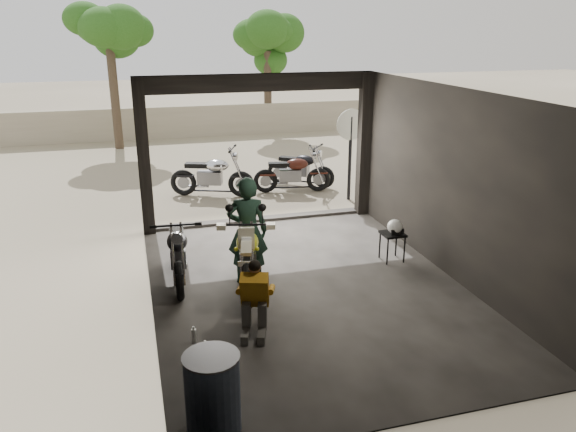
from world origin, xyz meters
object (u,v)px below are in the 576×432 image
helmet (395,227)px  sign_post (351,140)px  outside_bike_b (292,170)px  stool (393,237)px  outside_bike_a (212,172)px  rider (247,231)px  oil_drum (213,394)px  mechanic (254,301)px  left_bike (178,248)px  outside_bike_c (300,165)px  main_bike (248,249)px

helmet → sign_post: size_ratio=0.13×
outside_bike_b → stool: outside_bike_b is taller
outside_bike_b → sign_post: (1.17, -1.03, 0.92)m
outside_bike_a → rider: size_ratio=1.02×
rider → oil_drum: size_ratio=2.04×
mechanic → outside_bike_b: bearing=87.2°
outside_bike_a → sign_post: (3.23, -1.21, 0.87)m
mechanic → rider: bearing=98.6°
outside_bike_a → oil_drum: 8.81m
stool → oil_drum: 5.31m
outside_bike_a → sign_post: 3.55m
left_bike → outside_bike_c: size_ratio=1.06×
outside_bike_b → sign_post: size_ratio=0.77×
main_bike → outside_bike_b: main_bike is taller
stool → helmet: (0.01, -0.05, 0.21)m
outside_bike_a → outside_bike_b: size_ratio=1.08×
main_bike → mechanic: main_bike is taller
mechanic → main_bike: bearing=98.9°
rider → stool: rider is taller
oil_drum → stool: bearing=43.7°
sign_post → oil_drum: bearing=-117.4°
outside_bike_a → sign_post: size_ratio=0.83×
mechanic → sign_post: sign_post is taller
main_bike → helmet: 2.78m
outside_bike_a → stool: outside_bike_a is taller
outside_bike_a → main_bike: bearing=-161.0°
stool → sign_post: (0.68, 3.83, 1.03)m
main_bike → outside_bike_a: main_bike is taller
rider → sign_post: bearing=-116.9°
outside_bike_a → outside_bike_b: outside_bike_a is taller
main_bike → mechanic: (-0.23, -1.51, -0.16)m
oil_drum → sign_post: 8.82m
left_bike → outside_bike_c: (3.73, 5.17, -0.04)m
stool → sign_post: 4.03m
left_bike → helmet: bearing=0.0°
left_bike → outside_bike_c: left_bike is taller
main_bike → outside_bike_c: size_ratio=1.20×
outside_bike_c → stool: 5.39m
left_bike → oil_drum: left_bike is taller
stool → sign_post: sign_post is taller
outside_bike_a → mechanic: outside_bike_a is taller
left_bike → outside_bike_b: bearing=58.2°
outside_bike_b → oil_drum: size_ratio=1.92×
helmet → sign_post: (0.67, 3.88, 0.82)m
outside_bike_b → stool: 4.89m
outside_bike_b → stool: size_ratio=3.15×
outside_bike_c → mechanic: size_ratio=1.64×
main_bike → sign_post: size_ratio=0.89×
main_bike → outside_bike_b: (2.26, 5.20, -0.08)m
outside_bike_a → rider: rider is taller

